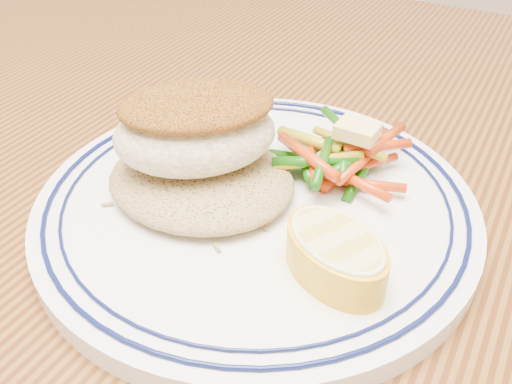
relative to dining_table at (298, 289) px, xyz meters
The scene contains 7 objects.
dining_table is the anchor object (origin of this frame).
plate 0.12m from the dining_table, 110.04° to the right, with size 0.28×0.28×0.02m.
rice_pilaf 0.14m from the dining_table, 134.85° to the right, with size 0.12×0.11×0.02m, color olive.
fish_fillet 0.17m from the dining_table, 140.84° to the right, with size 0.13×0.12×0.05m.
vegetable_pile 0.13m from the dining_table, 24.81° to the left, with size 0.10×0.10×0.03m.
butter_pat 0.15m from the dining_table, 32.36° to the left, with size 0.03×0.02×0.01m, color #FCDC7B.
lemon_wedge 0.16m from the dining_table, 55.81° to the right, with size 0.08×0.08×0.03m.
Camera 1 is at (0.13, -0.30, 0.98)m, focal length 40.00 mm.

